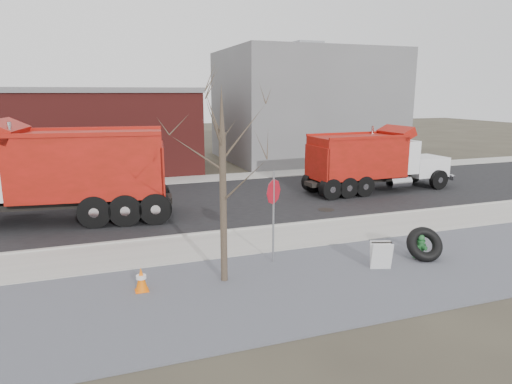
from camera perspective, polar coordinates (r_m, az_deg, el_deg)
name	(u,v)px	position (r m, az deg, el deg)	size (l,w,h in m)	color
ground	(293,240)	(15.89, 4.66, -5.96)	(120.00, 120.00, 0.00)	#383328
gravel_verge	(345,277)	(12.99, 11.11, -10.39)	(60.00, 5.00, 0.03)	slate
sidewalk	(290,237)	(16.10, 4.29, -5.60)	(60.00, 2.50, 0.06)	#9E9B93
curb	(276,226)	(17.23, 2.54, -4.27)	(60.00, 0.15, 0.11)	#9E9B93
road	(238,200)	(21.57, -2.23, -0.98)	(60.00, 9.40, 0.02)	black
far_sidewalk	(209,178)	(26.94, -5.88, 1.71)	(60.00, 2.00, 0.06)	#9E9B93
building_grey	(305,105)	(35.22, 6.13, 10.71)	(12.00, 10.00, 8.00)	slate
building_brick	(27,132)	(31.04, -26.72, 6.76)	(20.20, 8.20, 5.30)	maroon
bare_tree	(223,160)	(11.66, -4.21, 3.99)	(3.20, 3.20, 5.20)	#382D23
fire_hydrant	(420,247)	(14.90, 19.85, -6.52)	(0.44, 0.43, 0.77)	#27672F
truck_tire	(424,244)	(14.79, 20.31, -6.15)	(1.29, 1.13, 1.07)	black
stop_sign	(274,201)	(13.23, 2.20, -1.18)	(0.62, 0.48, 2.77)	gray
sandwich_board	(381,255)	(13.60, 15.37, -7.64)	(0.67, 0.54, 0.81)	silver
traffic_cone_far	(141,280)	(12.16, -14.14, -10.58)	(0.34, 0.34, 0.65)	#FF6908
dump_truck_red_a	(373,159)	(23.97, 14.47, 4.00)	(8.09, 2.49, 3.26)	black
dump_truck_red_b	(55,171)	(19.15, -23.82, 2.38)	(9.60, 3.87, 3.96)	black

